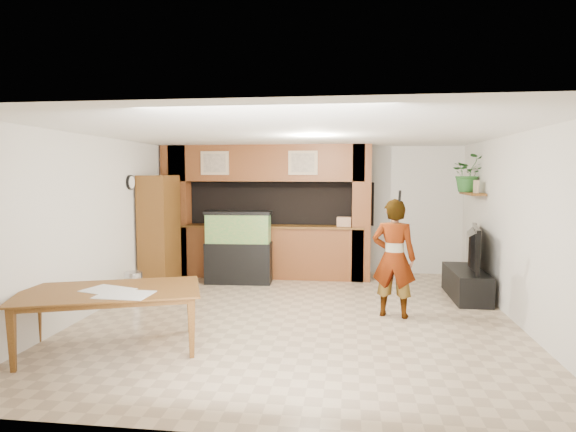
# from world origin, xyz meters

# --- Properties ---
(floor) EXTENTS (6.50, 6.50, 0.00)m
(floor) POSITION_xyz_m (0.00, 0.00, 0.00)
(floor) COLOR tan
(floor) RESTS_ON ground
(ceiling) EXTENTS (6.50, 6.50, 0.00)m
(ceiling) POSITION_xyz_m (0.00, 0.00, 2.60)
(ceiling) COLOR white
(ceiling) RESTS_ON wall_back
(wall_back) EXTENTS (6.00, 0.00, 6.00)m
(wall_back) POSITION_xyz_m (0.00, 3.25, 1.30)
(wall_back) COLOR beige
(wall_back) RESTS_ON floor
(wall_left) EXTENTS (0.00, 6.50, 6.50)m
(wall_left) POSITION_xyz_m (-3.00, 0.00, 1.30)
(wall_left) COLOR beige
(wall_left) RESTS_ON floor
(wall_right) EXTENTS (0.00, 6.50, 6.50)m
(wall_right) POSITION_xyz_m (3.00, 0.00, 1.30)
(wall_right) COLOR beige
(wall_right) RESTS_ON floor
(partition) EXTENTS (4.20, 0.99, 2.60)m
(partition) POSITION_xyz_m (-0.95, 2.64, 1.31)
(partition) COLOR brown
(partition) RESTS_ON floor
(wall_clock) EXTENTS (0.05, 0.25, 0.25)m
(wall_clock) POSITION_xyz_m (-2.97, 1.00, 1.90)
(wall_clock) COLOR black
(wall_clock) RESTS_ON wall_left
(wall_shelf) EXTENTS (0.25, 0.90, 0.04)m
(wall_shelf) POSITION_xyz_m (2.85, 1.95, 1.70)
(wall_shelf) COLOR brown
(wall_shelf) RESTS_ON wall_right
(pantry_cabinet) EXTENTS (0.50, 0.83, 2.02)m
(pantry_cabinet) POSITION_xyz_m (-2.70, 1.55, 1.01)
(pantry_cabinet) COLOR brown
(pantry_cabinet) RESTS_ON floor
(trash_can) EXTENTS (0.28, 0.28, 0.52)m
(trash_can) POSITION_xyz_m (-2.62, 0.26, 0.26)
(trash_can) COLOR #B2B2B7
(trash_can) RESTS_ON floor
(aquarium) EXTENTS (1.22, 0.46, 1.36)m
(aquarium) POSITION_xyz_m (-1.33, 1.95, 0.66)
(aquarium) COLOR black
(aquarium) RESTS_ON floor
(tv_stand) EXTENTS (0.52, 1.42, 0.47)m
(tv_stand) POSITION_xyz_m (2.65, 1.35, 0.24)
(tv_stand) COLOR black
(tv_stand) RESTS_ON floor
(television) EXTENTS (0.40, 1.26, 0.72)m
(television) POSITION_xyz_m (2.65, 1.35, 0.83)
(television) COLOR black
(television) RESTS_ON tv_stand
(photo_frame) EXTENTS (0.06, 0.17, 0.22)m
(photo_frame) POSITION_xyz_m (2.85, 1.71, 1.83)
(photo_frame) COLOR tan
(photo_frame) RESTS_ON wall_shelf
(potted_plant) EXTENTS (0.68, 0.61, 0.67)m
(potted_plant) POSITION_xyz_m (2.82, 2.17, 2.06)
(potted_plant) COLOR #245A24
(potted_plant) RESTS_ON wall_shelf
(person) EXTENTS (0.69, 0.53, 1.70)m
(person) POSITION_xyz_m (1.36, 0.14, 0.85)
(person) COLOR #A07D58
(person) RESTS_ON floor
(microphone) EXTENTS (0.04, 0.10, 0.16)m
(microphone) POSITION_xyz_m (1.41, -0.02, 1.74)
(microphone) COLOR black
(microphone) RESTS_ON person
(dining_table) EXTENTS (2.27, 1.74, 0.71)m
(dining_table) POSITION_xyz_m (-2.00, -1.65, 0.35)
(dining_table) COLOR brown
(dining_table) RESTS_ON floor
(newspaper_a) EXTENTS (0.58, 0.43, 0.01)m
(newspaper_a) POSITION_xyz_m (-1.74, -1.82, 0.71)
(newspaper_a) COLOR silver
(newspaper_a) RESTS_ON dining_table
(newspaper_b) EXTENTS (0.63, 0.53, 0.01)m
(newspaper_b) POSITION_xyz_m (-2.03, -1.65, 0.71)
(newspaper_b) COLOR silver
(newspaper_b) RESTS_ON dining_table
(counter_box) EXTENTS (0.29, 0.21, 0.18)m
(counter_box) POSITION_xyz_m (0.63, 2.45, 1.13)
(counter_box) COLOR #A27758
(counter_box) RESTS_ON partition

